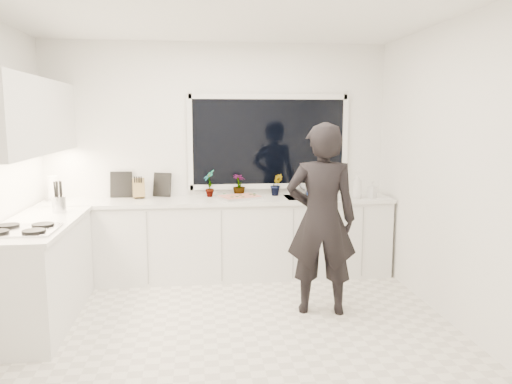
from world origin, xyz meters
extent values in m
cube|color=beige|center=(0.00, 0.00, -0.01)|extent=(4.00, 3.50, 0.02)
cube|color=white|center=(0.00, 1.76, 1.35)|extent=(4.00, 0.02, 2.70)
cube|color=white|center=(2.01, 0.00, 1.35)|extent=(0.02, 3.50, 2.70)
cube|color=white|center=(0.00, 0.00, 2.71)|extent=(4.00, 3.50, 0.02)
cube|color=black|center=(0.60, 1.73, 1.55)|extent=(1.80, 0.02, 1.00)
cube|color=white|center=(0.00, 1.45, 0.44)|extent=(3.92, 0.58, 0.88)
cube|color=white|center=(-1.67, 0.35, 0.44)|extent=(0.58, 1.60, 0.88)
cube|color=silver|center=(0.00, 1.44, 0.90)|extent=(3.94, 0.62, 0.04)
cube|color=silver|center=(-1.67, 0.35, 0.90)|extent=(0.62, 1.60, 0.04)
cube|color=white|center=(-1.79, 0.70, 1.85)|extent=(0.34, 2.10, 0.70)
cube|color=silver|center=(1.05, 1.45, 0.87)|extent=(0.58, 0.42, 0.14)
cylinder|color=silver|center=(1.05, 1.65, 1.03)|extent=(0.03, 0.03, 0.22)
cube|color=black|center=(-1.69, 0.00, 0.94)|extent=(0.56, 0.48, 0.03)
imported|color=black|center=(0.89, 0.28, 0.90)|extent=(0.72, 0.54, 1.80)
cube|color=silver|center=(0.22, 1.42, 0.94)|extent=(0.54, 0.48, 0.03)
cube|color=#AA2F16|center=(0.22, 1.42, 0.95)|extent=(0.49, 0.43, 0.01)
cylinder|color=#1236AC|center=(1.12, 1.61, 0.98)|extent=(0.15, 0.15, 0.13)
cylinder|color=white|center=(-1.85, 1.55, 1.05)|extent=(0.15, 0.15, 0.26)
cube|color=olive|center=(-0.92, 1.59, 1.03)|extent=(0.15, 0.12, 0.22)
cylinder|color=#AFB0B4|center=(-1.59, 0.80, 1.00)|extent=(0.13, 0.13, 0.16)
cube|color=black|center=(-0.66, 1.69, 1.06)|extent=(0.21, 0.10, 0.28)
cube|color=black|center=(-1.13, 1.69, 1.07)|extent=(0.25, 0.03, 0.30)
imported|color=#26662D|center=(-0.11, 1.61, 1.08)|extent=(0.15, 0.19, 0.32)
imported|color=#26662D|center=(0.23, 1.61, 1.05)|extent=(0.20, 0.20, 0.26)
imported|color=#26662D|center=(0.68, 1.61, 1.05)|extent=(0.15, 0.13, 0.26)
imported|color=#D8BF66|center=(1.56, 1.30, 1.07)|extent=(0.15, 0.16, 0.30)
imported|color=#D8BF66|center=(1.74, 1.30, 1.02)|extent=(0.12, 0.12, 0.19)
camera|label=1|loc=(-0.25, -4.17, 1.85)|focal=35.00mm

